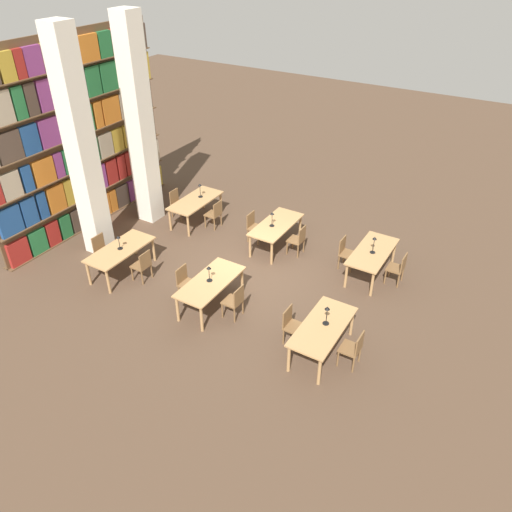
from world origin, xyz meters
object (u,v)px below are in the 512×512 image
object	(u,v)px
desk_lamp_0	(327,312)
reading_table_4	(120,251)
chair_6	(298,239)
chair_3	(346,252)
chair_10	(215,214)
chair_7	(254,226)
chair_5	(186,282)
chair_2	(398,268)
desk_lamp_3	(272,217)
chair_8	(143,265)
reading_table_1	(372,254)
pillar_left	(81,149)
chair_1	(292,325)
desk_lamp_1	(374,242)
chair_0	(353,348)
reading_table_3	(276,227)
chair_4	(235,301)
reading_table_2	(210,284)
pillar_center	(140,125)
reading_table_5	(196,202)
chair_9	(103,250)
reading_table_0	(323,329)
desk_lamp_2	(209,271)
desk_lamp_4	(119,240)
desk_lamp_5	(200,188)
chair_11	(178,202)

from	to	relation	value
desk_lamp_0	reading_table_4	distance (m)	5.80
desk_lamp_0	chair_6	bearing A→B (deg)	35.52
chair_3	chair_10	distance (m)	4.23
chair_7	chair_10	bearing A→B (deg)	-91.36
chair_3	chair_5	xyz separation A→B (m)	(-3.26, 2.83, 0.00)
chair_2	desk_lamp_0	bearing A→B (deg)	169.76
desk_lamp_3	chair_8	world-z (taller)	desk_lamp_3
reading_table_1	chair_10	world-z (taller)	chair_10
pillar_left	reading_table_1	distance (m)	7.90
chair_1	reading_table_1	bearing A→B (deg)	169.80
chair_6	chair_10	xyz separation A→B (m)	(0.03, 2.83, 0.00)
desk_lamp_1	chair_6	world-z (taller)	desk_lamp_1
chair_6	chair_0	bearing A→B (deg)	-138.01
reading_table_1	reading_table_3	size ratio (longest dim) A/B	1.00
chair_4	reading_table_4	distance (m)	3.54
reading_table_2	chair_4	world-z (taller)	chair_4
pillar_center	chair_1	bearing A→B (deg)	-113.21
reading_table_4	chair_1	bearing A→B (deg)	-90.63
reading_table_2	chair_8	size ratio (longest dim) A/B	2.15
reading_table_5	chair_5	bearing A→B (deg)	-146.91
reading_table_3	reading_table_5	bearing A→B (deg)	89.54
chair_2	chair_10	bearing A→B (deg)	90.44
chair_8	chair_9	size ratio (longest dim) A/B	1.00
reading_table_3	chair_10	distance (m)	2.13
pillar_left	reading_table_2	distance (m)	4.83
chair_7	reading_table_0	bearing A→B (deg)	48.38
reading_table_1	chair_3	world-z (taller)	chair_3
desk_lamp_2	desk_lamp_4	world-z (taller)	desk_lamp_2
reading_table_3	chair_7	distance (m)	0.73
pillar_center	desk_lamp_5	world-z (taller)	pillar_center
chair_11	desk_lamp_3	bearing A→B (deg)	87.25
desk_lamp_0	chair_2	world-z (taller)	desk_lamp_0
chair_0	desk_lamp_3	distance (m)	4.84
chair_1	chair_3	xyz separation A→B (m)	(3.31, 0.11, 0.00)
desk_lamp_2	chair_6	distance (m)	3.27
pillar_left	desk_lamp_3	xyz separation A→B (m)	(2.53, -4.17, -1.97)
chair_0	chair_1	distance (m)	1.41
desk_lamp_1	chair_11	world-z (taller)	desk_lamp_1
chair_1	chair_2	distance (m)	3.56
reading_table_0	chair_7	xyz separation A→B (m)	(3.22, 3.62, -0.19)
chair_9	desk_lamp_5	xyz separation A→B (m)	(3.46, -0.74, 0.57)
chair_2	reading_table_3	world-z (taller)	chair_2
chair_1	desk_lamp_5	distance (m)	6.17
chair_6	desk_lamp_3	bearing A→B (deg)	100.06
reading_table_3	chair_5	bearing A→B (deg)	167.20
chair_8	chair_0	bearing A→B (deg)	-90.76
reading_table_2	reading_table_3	bearing A→B (deg)	-0.40
chair_1	chair_5	bearing A→B (deg)	-91.11
chair_0	reading_table_1	bearing A→B (deg)	13.79
desk_lamp_0	desk_lamp_3	distance (m)	4.22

